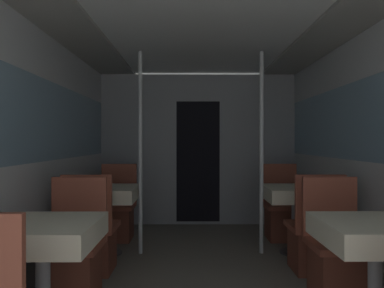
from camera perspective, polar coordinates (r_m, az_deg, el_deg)
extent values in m
cube|color=silver|center=(3.62, -22.05, -1.57)|extent=(0.05, 6.69, 2.22)
cube|color=#7A9EB7|center=(3.62, -21.89, 3.43)|extent=(0.03, 6.15, 0.75)
cube|color=silver|center=(3.72, 24.91, -1.52)|extent=(0.05, 6.69, 2.22)
cube|color=#7A9EB7|center=(3.72, 24.76, 3.34)|extent=(0.03, 6.15, 0.75)
cube|color=silver|center=(3.52, 1.78, 17.56)|extent=(2.93, 6.69, 0.04)
cube|color=#999993|center=(3.67, -18.13, 16.26)|extent=(0.53, 6.42, 0.03)
cube|color=#999993|center=(3.75, 21.19, 15.89)|extent=(0.53, 6.42, 0.03)
cube|color=gray|center=(5.58, 0.92, -0.83)|extent=(2.87, 0.08, 2.22)
cube|color=black|center=(5.54, 0.93, -2.68)|extent=(0.64, 0.01, 1.78)
cylinder|color=#B7B7BC|center=(2.66, -21.77, -18.77)|extent=(0.09, 0.09, 0.69)
cube|color=#93704C|center=(2.57, -21.79, -11.24)|extent=(0.63, 0.63, 0.02)
cube|color=beige|center=(2.58, -21.79, -12.52)|extent=(0.67, 0.67, 0.15)
cube|color=brown|center=(3.23, -17.86, -18.36)|extent=(0.39, 0.39, 0.40)
cube|color=#9E4C38|center=(3.16, -17.87, -14.53)|extent=(0.45, 0.45, 0.05)
cube|color=#9E4C38|center=(3.30, -16.79, -9.09)|extent=(0.45, 0.04, 0.49)
cylinder|color=#4C4C51|center=(4.39, -12.97, -15.83)|extent=(0.35, 0.35, 0.01)
cylinder|color=#B7B7BC|center=(4.30, -12.98, -11.29)|extent=(0.09, 0.09, 0.69)
cube|color=#93704C|center=(4.24, -12.99, -6.58)|extent=(0.63, 0.63, 0.02)
cube|color=beige|center=(4.25, -12.99, -7.37)|extent=(0.67, 0.67, 0.15)
cube|color=brown|center=(3.80, -14.92, -15.43)|extent=(0.39, 0.39, 0.40)
cube|color=#9E4C38|center=(3.75, -14.93, -12.15)|extent=(0.45, 0.45, 0.05)
cube|color=#9E4C38|center=(3.50, -15.80, -8.54)|extent=(0.45, 0.04, 0.49)
cube|color=brown|center=(4.88, -11.48, -11.84)|extent=(0.39, 0.39, 0.40)
cube|color=#9E4C38|center=(4.84, -11.49, -9.26)|extent=(0.45, 0.45, 0.05)
cube|color=#9E4C38|center=(5.00, -11.03, -5.81)|extent=(0.45, 0.04, 0.49)
cylinder|color=silver|center=(4.15, -7.87, -1.28)|extent=(0.04, 0.04, 2.22)
cylinder|color=#B7B7BC|center=(2.76, 26.16, -18.08)|extent=(0.09, 0.09, 0.69)
cube|color=#93704C|center=(2.67, 26.19, -10.81)|extent=(0.63, 0.63, 0.02)
cube|color=beige|center=(2.68, 26.18, -12.04)|extent=(0.67, 0.67, 0.15)
cube|color=brown|center=(3.31, 21.49, -17.89)|extent=(0.39, 0.39, 0.40)
cube|color=#9E4C38|center=(3.25, 21.51, -14.15)|extent=(0.45, 0.45, 0.05)
cube|color=#9E4C38|center=(3.38, 20.20, -8.88)|extent=(0.45, 0.04, 0.49)
cylinder|color=#4C4C51|center=(4.45, 15.51, -15.61)|extent=(0.35, 0.35, 0.01)
cylinder|color=#B7B7BC|center=(4.36, 15.52, -11.13)|extent=(0.09, 0.09, 0.69)
cube|color=#93704C|center=(4.31, 15.53, -6.48)|extent=(0.63, 0.63, 0.02)
cube|color=beige|center=(4.31, 15.53, -7.26)|extent=(0.67, 0.67, 0.15)
cube|color=brown|center=(3.87, 17.92, -15.14)|extent=(0.39, 0.39, 0.40)
cube|color=#9E4C38|center=(3.82, 17.93, -11.92)|extent=(0.45, 0.45, 0.05)
cube|color=#9E4C38|center=(3.57, 18.99, -8.36)|extent=(0.45, 0.04, 0.49)
cube|color=brown|center=(4.94, 13.66, -11.70)|extent=(0.39, 0.39, 0.40)
cube|color=#9E4C38|center=(4.89, 13.67, -9.15)|extent=(0.45, 0.45, 0.05)
cube|color=#9E4C38|center=(5.06, 13.10, -5.75)|extent=(0.45, 0.04, 0.49)
cylinder|color=silver|center=(4.19, 10.54, -1.27)|extent=(0.04, 0.04, 2.22)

